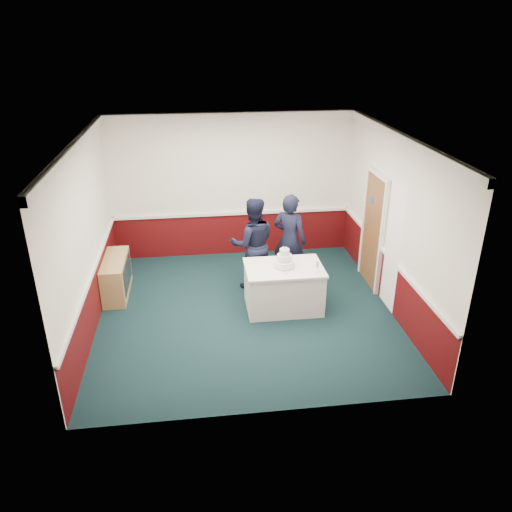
{
  "coord_description": "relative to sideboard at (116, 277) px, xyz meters",
  "views": [
    {
      "loc": [
        -0.78,
        -7.42,
        4.51
      ],
      "look_at": [
        0.16,
        -0.1,
        1.1
      ],
      "focal_mm": 35.0,
      "sensor_mm": 36.0,
      "label": 1
    }
  ],
  "objects": [
    {
      "name": "person_man",
      "position": [
        2.51,
        -0.04,
        0.53
      ],
      "size": [
        0.87,
        0.69,
        1.76
      ],
      "primitive_type": "imported",
      "rotation": [
        0.0,
        0.0,
        3.17
      ],
      "color": "black",
      "rests_on": "ground"
    },
    {
      "name": "person_woman",
      "position": [
        3.21,
        0.03,
        0.54
      ],
      "size": [
        0.78,
        0.72,
        1.78
      ],
      "primitive_type": "imported",
      "rotation": [
        0.0,
        0.0,
        2.54
      ],
      "color": "black",
      "rests_on": "ground"
    },
    {
      "name": "cake_table",
      "position": [
        2.94,
        -0.88,
        0.05
      ],
      "size": [
        1.32,
        0.92,
        0.79
      ],
      "color": "white",
      "rests_on": "ground"
    },
    {
      "name": "room_shell",
      "position": [
        2.36,
        -0.34,
        1.62
      ],
      "size": [
        5.0,
        5.0,
        3.0
      ],
      "color": "white",
      "rests_on": "ground"
    },
    {
      "name": "ground",
      "position": [
        2.28,
        -0.95,
        -0.35
      ],
      "size": [
        5.0,
        5.0,
        0.0
      ],
      "primitive_type": "plane",
      "color": "#142F30",
      "rests_on": "ground"
    },
    {
      "name": "sideboard",
      "position": [
        0.0,
        0.0,
        0.0
      ],
      "size": [
        0.41,
        1.2,
        0.7
      ],
      "color": "tan",
      "rests_on": "ground"
    },
    {
      "name": "cake_knife",
      "position": [
        2.91,
        -1.08,
        0.44
      ],
      "size": [
        0.07,
        0.22,
        0.0
      ],
      "primitive_type": "cube",
      "rotation": [
        0.0,
        0.0,
        0.27
      ],
      "color": "silver",
      "rests_on": "cake_table"
    },
    {
      "name": "wedding_cake",
      "position": [
        2.94,
        -0.88,
        0.55
      ],
      "size": [
        0.35,
        0.35,
        0.36
      ],
      "color": "white",
      "rests_on": "cake_table"
    },
    {
      "name": "champagne_flute",
      "position": [
        3.44,
        -1.16,
        0.58
      ],
      "size": [
        0.05,
        0.05,
        0.21
      ],
      "color": "silver",
      "rests_on": "cake_table"
    }
  ]
}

